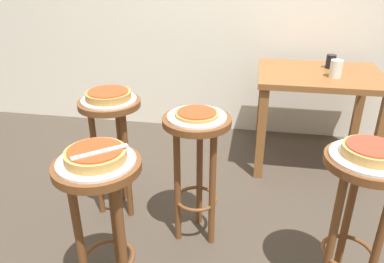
% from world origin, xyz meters
% --- Properties ---
extents(ground_plane, '(6.00, 6.00, 0.00)m').
position_xyz_m(ground_plane, '(0.00, 0.00, 0.00)').
color(ground_plane, '#42382D').
extents(stool_foreground, '(0.35, 0.35, 0.73)m').
position_xyz_m(stool_foreground, '(-0.37, -0.41, 0.53)').
color(stool_foreground, brown).
rests_on(stool_foreground, ground_plane).
extents(serving_plate_foreground, '(0.31, 0.31, 0.01)m').
position_xyz_m(serving_plate_foreground, '(-0.37, -0.41, 0.74)').
color(serving_plate_foreground, silver).
rests_on(serving_plate_foreground, stool_foreground).
extents(pizza_foreground, '(0.24, 0.24, 0.05)m').
position_xyz_m(pizza_foreground, '(-0.37, -0.41, 0.77)').
color(pizza_foreground, tan).
rests_on(pizza_foreground, serving_plate_foreground).
extents(stool_middle, '(0.35, 0.35, 0.73)m').
position_xyz_m(stool_middle, '(0.69, -0.19, 0.53)').
color(stool_middle, brown).
rests_on(stool_middle, ground_plane).
extents(serving_plate_middle, '(0.32, 0.32, 0.01)m').
position_xyz_m(serving_plate_middle, '(0.69, -0.19, 0.74)').
color(serving_plate_middle, silver).
rests_on(serving_plate_middle, stool_middle).
extents(pizza_middle, '(0.23, 0.23, 0.05)m').
position_xyz_m(pizza_middle, '(0.69, -0.19, 0.77)').
color(pizza_middle, tan).
rests_on(pizza_middle, serving_plate_middle).
extents(stool_leftside, '(0.35, 0.35, 0.73)m').
position_xyz_m(stool_leftside, '(-0.06, 0.10, 0.53)').
color(stool_leftside, brown).
rests_on(stool_leftside, ground_plane).
extents(serving_plate_leftside, '(0.30, 0.30, 0.01)m').
position_xyz_m(serving_plate_leftside, '(-0.06, 0.10, 0.74)').
color(serving_plate_leftside, white).
rests_on(serving_plate_leftside, stool_leftside).
extents(pizza_leftside, '(0.22, 0.22, 0.02)m').
position_xyz_m(pizza_leftside, '(-0.06, 0.10, 0.76)').
color(pizza_leftside, '#B78442').
rests_on(pizza_leftside, serving_plate_leftside).
extents(stool_rear, '(0.35, 0.35, 0.73)m').
position_xyz_m(stool_rear, '(-0.58, 0.25, 0.53)').
color(stool_rear, brown).
rests_on(stool_rear, ground_plane).
extents(serving_plate_rear, '(0.31, 0.31, 0.01)m').
position_xyz_m(serving_plate_rear, '(-0.58, 0.25, 0.74)').
color(serving_plate_rear, silver).
rests_on(serving_plate_rear, stool_rear).
extents(pizza_rear, '(0.25, 0.25, 0.05)m').
position_xyz_m(pizza_rear, '(-0.58, 0.25, 0.77)').
color(pizza_rear, '#B78442').
rests_on(pizza_rear, serving_plate_rear).
extents(dining_table, '(0.87, 0.69, 0.72)m').
position_xyz_m(dining_table, '(0.67, 1.09, 0.60)').
color(dining_table, brown).
rests_on(dining_table, ground_plane).
extents(cup_near_edge, '(0.08, 0.08, 0.12)m').
position_xyz_m(cup_near_edge, '(0.75, 0.99, 0.78)').
color(cup_near_edge, silver).
rests_on(cup_near_edge, dining_table).
extents(cup_far_edge, '(0.07, 0.07, 0.10)m').
position_xyz_m(cup_far_edge, '(0.75, 1.23, 0.77)').
color(cup_far_edge, black).
rests_on(cup_far_edge, dining_table).
extents(pizza_server_knife, '(0.18, 0.16, 0.01)m').
position_xyz_m(pizza_server_knife, '(-0.34, -0.43, 0.79)').
color(pizza_server_knife, silver).
rests_on(pizza_server_knife, pizza_foreground).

